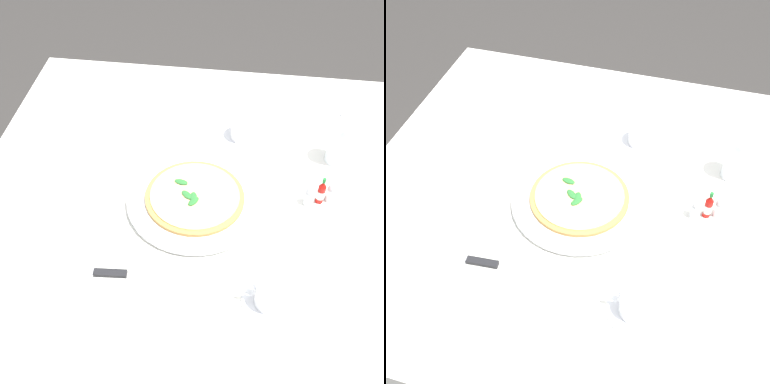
% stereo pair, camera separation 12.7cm
% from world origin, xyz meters
% --- Properties ---
extents(ground_plane, '(8.00, 8.00, 0.00)m').
position_xyz_m(ground_plane, '(0.00, 0.00, 0.00)').
color(ground_plane, '#33302D').
extents(dining_table, '(1.16, 1.16, 0.74)m').
position_xyz_m(dining_table, '(0.00, 0.00, 0.61)').
color(dining_table, white).
rests_on(dining_table, ground_plane).
extents(pizza_plate, '(0.35, 0.35, 0.02)m').
position_xyz_m(pizza_plate, '(-0.02, 0.04, 0.75)').
color(pizza_plate, white).
rests_on(pizza_plate, dining_table).
extents(pizza, '(0.25, 0.25, 0.02)m').
position_xyz_m(pizza, '(-0.02, 0.04, 0.76)').
color(pizza, '#C68E47').
rests_on(pizza, pizza_plate).
extents(coffee_cup_near_right, '(0.13, 0.13, 0.06)m').
position_xyz_m(coffee_cup_near_right, '(-0.45, -0.32, 0.77)').
color(coffee_cup_near_right, white).
rests_on(coffee_cup_near_right, dining_table).
extents(coffee_cup_near_left, '(0.13, 0.13, 0.06)m').
position_xyz_m(coffee_cup_near_left, '(-0.13, -0.24, 0.77)').
color(coffee_cup_near_left, white).
rests_on(coffee_cup_near_left, dining_table).
extents(coffee_cup_center_back, '(0.13, 0.13, 0.06)m').
position_xyz_m(coffee_cup_center_back, '(-0.22, 0.31, 0.77)').
color(coffee_cup_center_back, white).
rests_on(coffee_cup_center_back, dining_table).
extents(water_glass_left_edge, '(0.07, 0.07, 0.13)m').
position_xyz_m(water_glass_left_edge, '(-0.39, -0.18, 0.80)').
color(water_glass_left_edge, white).
rests_on(water_glass_left_edge, dining_table).
extents(napkin_folded, '(0.22, 0.14, 0.02)m').
position_xyz_m(napkin_folded, '(0.19, 0.30, 0.75)').
color(napkin_folded, white).
rests_on(napkin_folded, dining_table).
extents(dinner_knife, '(0.20, 0.03, 0.01)m').
position_xyz_m(dinner_knife, '(0.19, 0.30, 0.76)').
color(dinner_knife, silver).
rests_on(dinner_knife, napkin_folded).
extents(hot_sauce_bottle, '(0.02, 0.02, 0.08)m').
position_xyz_m(hot_sauce_bottle, '(-0.34, -0.01, 0.77)').
color(hot_sauce_bottle, '#B7140F').
rests_on(hot_sauce_bottle, dining_table).
extents(salt_shaker, '(0.03, 0.03, 0.06)m').
position_xyz_m(salt_shaker, '(-0.31, -0.00, 0.77)').
color(salt_shaker, white).
rests_on(salt_shaker, dining_table).
extents(pepper_shaker, '(0.03, 0.03, 0.06)m').
position_xyz_m(pepper_shaker, '(-0.37, -0.02, 0.77)').
color(pepper_shaker, white).
rests_on(pepper_shaker, dining_table).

